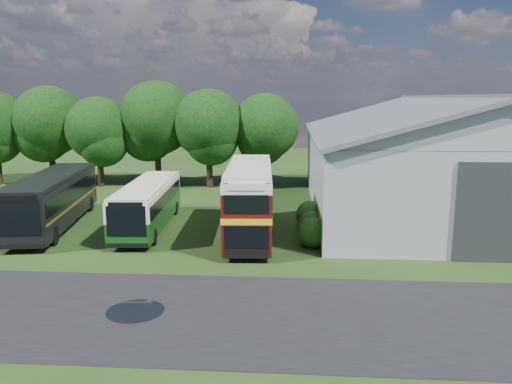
# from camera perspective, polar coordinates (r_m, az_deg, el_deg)

# --- Properties ---
(ground) EXTENTS (120.00, 120.00, 0.00)m
(ground) POSITION_cam_1_polar(r_m,az_deg,el_deg) (22.42, -7.56, -10.34)
(ground) COLOR #1A310F
(ground) RESTS_ON ground
(asphalt_road) EXTENTS (60.00, 8.00, 0.02)m
(asphalt_road) POSITION_cam_1_polar(r_m,az_deg,el_deg) (19.28, -0.37, -13.88)
(asphalt_road) COLOR black
(asphalt_road) RESTS_ON ground
(puddle) EXTENTS (2.20, 2.20, 0.01)m
(puddle) POSITION_cam_1_polar(r_m,az_deg,el_deg) (20.10, -13.62, -13.12)
(puddle) COLOR black
(puddle) RESTS_ON ground
(storage_shed) EXTENTS (18.80, 24.80, 8.15)m
(storage_shed) POSITION_cam_1_polar(r_m,az_deg,el_deg) (38.17, 20.28, 4.27)
(storage_shed) COLOR gray
(storage_shed) RESTS_ON ground
(tree_left_a) EXTENTS (6.46, 6.46, 9.12)m
(tree_left_a) POSITION_cam_1_polar(r_m,az_deg,el_deg) (50.27, -22.56, 7.47)
(tree_left_a) COLOR black
(tree_left_a) RESTS_ON ground
(tree_left_b) EXTENTS (5.78, 5.78, 8.16)m
(tree_left_b) POSITION_cam_1_polar(r_m,az_deg,el_deg) (47.36, -17.58, 6.88)
(tree_left_b) COLOR black
(tree_left_b) RESTS_ON ground
(tree_mid) EXTENTS (6.80, 6.80, 9.60)m
(tree_mid) POSITION_cam_1_polar(r_m,az_deg,el_deg) (46.97, -11.32, 8.28)
(tree_mid) COLOR black
(tree_mid) RESTS_ON ground
(tree_right_a) EXTENTS (6.26, 6.26, 8.83)m
(tree_right_a) POSITION_cam_1_polar(r_m,az_deg,el_deg) (44.94, -5.42, 7.71)
(tree_right_a) COLOR black
(tree_right_a) RESTS_ON ground
(tree_right_b) EXTENTS (5.98, 5.98, 8.45)m
(tree_right_b) POSITION_cam_1_polar(r_m,az_deg,el_deg) (45.21, 1.07, 7.45)
(tree_right_b) COLOR black
(tree_right_b) RESTS_ON ground
(shrub_front) EXTENTS (1.70, 1.70, 1.70)m
(shrub_front) POSITION_cam_1_polar(r_m,az_deg,el_deg) (27.69, 6.48, -6.19)
(shrub_front) COLOR #194714
(shrub_front) RESTS_ON ground
(shrub_mid) EXTENTS (1.60, 1.60, 1.60)m
(shrub_mid) POSITION_cam_1_polar(r_m,az_deg,el_deg) (29.61, 6.33, -5.06)
(shrub_mid) COLOR #194714
(shrub_mid) RESTS_ON ground
(shrub_back) EXTENTS (1.80, 1.80, 1.80)m
(shrub_back) POSITION_cam_1_polar(r_m,az_deg,el_deg) (31.54, 6.19, -4.07)
(shrub_back) COLOR #194714
(shrub_back) RESTS_ON ground
(bus_green_single) EXTENTS (3.06, 10.47, 2.85)m
(bus_green_single) POSITION_cam_1_polar(r_m,az_deg,el_deg) (31.63, -12.24, -1.39)
(bus_green_single) COLOR black
(bus_green_single) RESTS_ON ground
(bus_maroon_double) EXTENTS (3.07, 10.07, 4.28)m
(bus_maroon_double) POSITION_cam_1_polar(r_m,az_deg,el_deg) (28.89, -0.75, -1.04)
(bus_maroon_double) COLOR black
(bus_maroon_double) RESTS_ON ground
(bus_dark_single) EXTENTS (4.65, 12.23, 3.29)m
(bus_dark_single) POSITION_cam_1_polar(r_m,az_deg,el_deg) (33.78, -22.22, -0.78)
(bus_dark_single) COLOR black
(bus_dark_single) RESTS_ON ground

